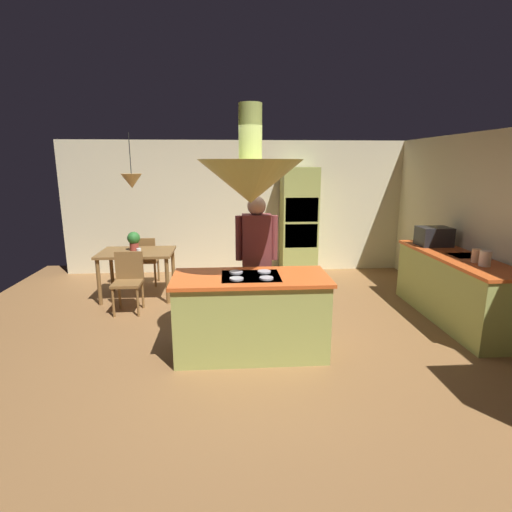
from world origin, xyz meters
The scene contains 17 objects.
ground centered at (0.00, 0.00, 0.00)m, with size 8.16×8.16×0.00m, color olive.
wall_back centered at (0.00, 3.45, 1.27)m, with size 6.80×0.10×2.55m, color beige.
wall_right centered at (3.25, 0.40, 1.27)m, with size 0.10×7.20×2.55m, color beige.
kitchen_island centered at (0.00, -0.20, 0.46)m, with size 1.73×0.80×0.93m.
counter_run_right centered at (2.84, 0.60, 0.47)m, with size 0.73×2.29×0.91m.
oven_tower centered at (1.10, 3.04, 1.03)m, with size 0.66×0.62×2.05m.
dining_table centered at (-1.70, 1.90, 0.66)m, with size 1.15×0.82×0.76m.
person_at_island centered at (0.11, 0.47, 1.00)m, with size 0.53×0.23×1.73m.
range_hood centered at (0.00, -0.20, 1.97)m, with size 1.10×1.10×1.00m.
pendant_light_over_table centered at (-1.70, 1.90, 1.86)m, with size 0.32×0.32×0.82m.
chair_facing_island centered at (-1.70, 1.27, 0.50)m, with size 0.40×0.40×0.87m.
chair_by_back_wall centered at (-1.70, 2.53, 0.50)m, with size 0.40×0.40×0.87m.
potted_plant_on_table centered at (-1.75, 1.98, 0.93)m, with size 0.20×0.20×0.30m.
cup_on_table centered at (-1.62, 1.70, 0.81)m, with size 0.07×0.07×0.09m, color white.
canister_flour centered at (2.84, 0.04, 1.01)m, with size 0.13×0.13×0.19m, color silver.
canister_sugar centered at (2.84, 0.22, 1.00)m, with size 0.10×0.10×0.18m, color #E0B78C.
microwave_on_counter centered at (2.84, 1.27, 1.05)m, with size 0.46×0.36×0.28m, color #232326.
Camera 1 is at (-0.24, -4.44, 2.13)m, focal length 28.13 mm.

